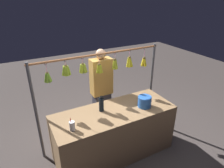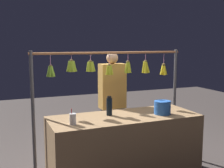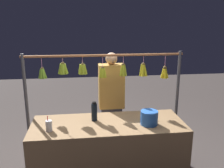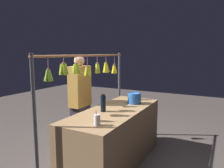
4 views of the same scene
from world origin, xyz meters
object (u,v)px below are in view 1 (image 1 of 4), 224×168
at_px(blue_bucket, 145,102).
at_px(drink_cup, 72,126).
at_px(vendor_person, 102,92).
at_px(water_bottle, 101,104).

distance_m(blue_bucket, drink_cup, 1.19).
relative_size(drink_cup, vendor_person, 0.11).
distance_m(drink_cup, vendor_person, 1.20).
bearing_deg(blue_bucket, vendor_person, -66.21).
xyz_separation_m(blue_bucket, drink_cup, (1.19, 0.04, -0.02)).
relative_size(blue_bucket, vendor_person, 0.13).
xyz_separation_m(drink_cup, vendor_person, (-0.83, -0.86, -0.09)).
distance_m(water_bottle, vendor_person, 0.70).
distance_m(water_bottle, drink_cup, 0.59).
height_order(water_bottle, drink_cup, water_bottle).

